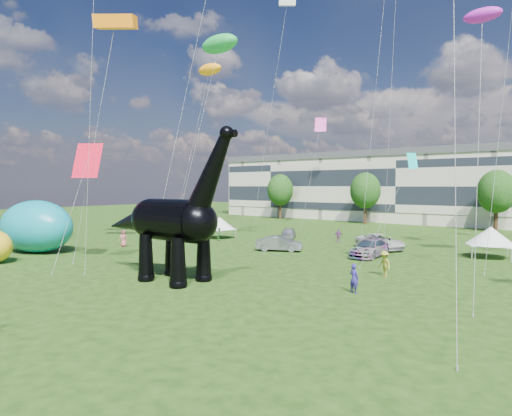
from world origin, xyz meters
The scene contains 15 objects.
ground centered at (0.00, 0.00, 0.00)m, with size 220.00×220.00×0.00m, color #16330C.
terrace_row centered at (-8.00, 62.00, 6.00)m, with size 78.00×11.00×12.00m, color beige.
tree_far_left centered at (-30.00, 53.00, 6.29)m, with size 5.20×5.20×9.44m.
tree_mid_left centered at (-12.00, 53.00, 6.29)m, with size 5.20×5.20×9.44m.
tree_mid_right centered at (8.00, 53.00, 6.29)m, with size 5.20×5.20×9.44m.
dinosaur_sculpture centered at (-4.13, 3.19, 4.05)m, with size 13.10×3.68×10.73m.
car_silver centered at (-10.62, 27.55, 0.70)m, with size 1.65×4.10×1.40m, color silver.
car_grey centered at (-5.73, 18.77, 0.76)m, with size 1.61×4.61×1.52m, color slate.
car_white centered at (1.74, 26.41, 0.79)m, with size 2.63×5.71×1.59m, color silver.
car_dark centered at (2.90, 21.18, 0.80)m, with size 2.24×5.52×1.60m, color #595960.
gazebo_far centered at (11.80, 27.42, 2.03)m, with size 4.99×4.99×2.89m.
gazebo_left centered at (-17.69, 22.60, 1.90)m, with size 4.08×4.08×2.70m.
inflatable_teal centered at (-23.96, 2.99, 2.60)m, with size 8.31×5.20×5.20m, color #0C8A9B.
visitors centered at (-0.99, 13.45, 0.87)m, with size 49.73×46.18×1.88m.
kites centered at (-9.98, 20.69, 25.73)m, with size 67.60×49.78×31.11m.
Camera 1 is at (19.33, -16.29, 6.63)m, focal length 30.00 mm.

